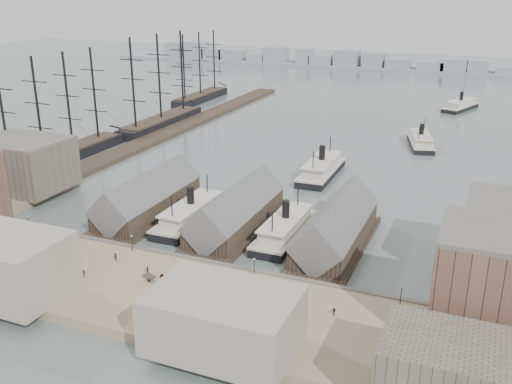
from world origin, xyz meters
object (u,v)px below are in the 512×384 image
at_px(horse_cart_left, 15,234).
at_px(horse_cart_right, 256,317).
at_px(tram, 437,323).
at_px(ferry_docked_west, 191,214).
at_px(horse_cart_center, 158,277).

height_order(horse_cart_left, horse_cart_right, horse_cart_right).
bearing_deg(tram, ferry_docked_west, 160.03).
xyz_separation_m(tram, horse_cart_left, (-97.52, 2.21, -0.99)).
height_order(ferry_docked_west, horse_cart_center, ferry_docked_west).
bearing_deg(horse_cart_right, ferry_docked_west, 61.14).
distance_m(ferry_docked_west, horse_cart_right, 53.01).
relative_size(tram, horse_cart_left, 2.08).
xyz_separation_m(horse_cart_left, horse_cart_center, (43.09, -5.13, 0.07)).
xyz_separation_m(tram, horse_cart_center, (-54.43, -2.92, -0.93)).
bearing_deg(horse_cart_left, horse_cart_right, -75.80).
relative_size(tram, horse_cart_right, 2.04).
relative_size(tram, horse_cart_center, 1.98).
distance_m(tram, horse_cart_left, 97.55).
bearing_deg(ferry_docked_west, horse_cart_right, -48.62).
relative_size(horse_cart_center, horse_cart_right, 1.03).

